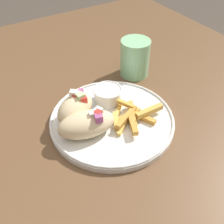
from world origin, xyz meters
name	(u,v)px	position (x,y,z in m)	size (l,w,h in m)	color
table	(91,135)	(0.00, 0.00, 0.67)	(1.28, 1.28, 0.75)	brown
plate	(112,119)	(0.03, -0.05, 0.76)	(0.30, 0.30, 0.02)	white
pita_sandwich_near	(87,124)	(-0.04, -0.06, 0.79)	(0.14, 0.09, 0.06)	beige
pita_sandwich_far	(75,108)	(-0.04, -0.01, 0.79)	(0.12, 0.10, 0.07)	beige
fries_pile	(131,116)	(0.07, -0.08, 0.77)	(0.14, 0.13, 0.03)	gold
sauce_ramekin	(108,94)	(0.06, 0.01, 0.78)	(0.07, 0.07, 0.04)	white
water_glass	(135,59)	(0.20, 0.09, 0.80)	(0.09, 0.09, 0.11)	#8CCC93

